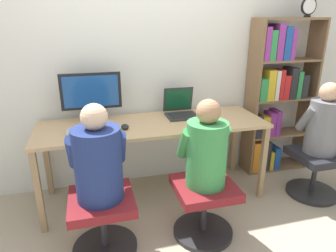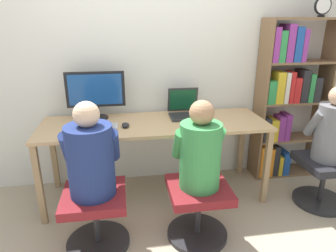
# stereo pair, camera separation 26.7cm
# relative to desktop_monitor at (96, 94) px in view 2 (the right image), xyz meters

# --- Properties ---
(ground_plane) EXTENTS (14.00, 14.00, 0.00)m
(ground_plane) POSITION_rel_desktop_monitor_xyz_m (0.54, -0.55, -1.02)
(ground_plane) COLOR tan
(wall_back) EXTENTS (10.00, 0.05, 2.60)m
(wall_back) POSITION_rel_desktop_monitor_xyz_m (0.54, 0.20, 0.28)
(wall_back) COLOR silver
(wall_back) RESTS_ON ground_plane
(desk) EXTENTS (2.11, 0.69, 0.77)m
(desk) POSITION_rel_desktop_monitor_xyz_m (0.54, -0.20, -0.32)
(desk) COLOR tan
(desk) RESTS_ON ground_plane
(desktop_monitor) EXTENTS (0.55, 0.20, 0.46)m
(desktop_monitor) POSITION_rel_desktop_monitor_xyz_m (0.00, 0.00, 0.00)
(desktop_monitor) COLOR black
(desktop_monitor) RESTS_ON desk
(laptop) EXTENTS (0.31, 0.30, 0.27)m
(laptop) POSITION_rel_desktop_monitor_xyz_m (0.85, -0.05, -0.19)
(laptop) COLOR #2D2D30
(laptop) RESTS_ON desk
(keyboard) EXTENTS (0.43, 0.15, 0.03)m
(keyboard) POSITION_rel_desktop_monitor_xyz_m (-0.02, -0.29, -0.24)
(keyboard) COLOR #B2B2B7
(keyboard) RESTS_ON desk
(computer_mouse_by_keyboard) EXTENTS (0.07, 0.11, 0.04)m
(computer_mouse_by_keyboard) POSITION_rel_desktop_monitor_xyz_m (0.26, -0.29, -0.23)
(computer_mouse_by_keyboard) COLOR black
(computer_mouse_by_keyboard) RESTS_ON desk
(office_chair_left) EXTENTS (0.49, 0.49, 0.47)m
(office_chair_left) POSITION_rel_desktop_monitor_xyz_m (-0.00, -0.86, -0.74)
(office_chair_left) COLOR #262628
(office_chair_left) RESTS_ON ground_plane
(office_chair_right) EXTENTS (0.49, 0.49, 0.47)m
(office_chair_right) POSITION_rel_desktop_monitor_xyz_m (0.80, -0.88, -0.74)
(office_chair_right) COLOR #262628
(office_chair_right) RESTS_ON ground_plane
(person_at_monitor) EXTENTS (0.41, 0.36, 0.71)m
(person_at_monitor) POSITION_rel_desktop_monitor_xyz_m (-0.00, -0.85, -0.25)
(person_at_monitor) COLOR navy
(person_at_monitor) RESTS_ON office_chair_left
(person_at_laptop) EXTENTS (0.38, 0.34, 0.69)m
(person_at_laptop) POSITION_rel_desktop_monitor_xyz_m (0.80, -0.87, -0.26)
(person_at_laptop) COLOR #388C47
(person_at_laptop) RESTS_ON office_chair_right
(bookshelf) EXTENTS (0.75, 0.27, 1.71)m
(bookshelf) POSITION_rel_desktop_monitor_xyz_m (1.96, 0.00, -0.16)
(bookshelf) COLOR brown
(bookshelf) RESTS_ON ground_plane
(desk_clock) EXTENTS (0.17, 0.03, 0.19)m
(desk_clock) POSITION_rel_desktop_monitor_xyz_m (2.18, -0.05, 0.78)
(desk_clock) COLOR black
(desk_clock) RESTS_ON bookshelf
(office_chair_side) EXTENTS (0.49, 0.49, 0.47)m
(office_chair_side) POSITION_rel_desktop_monitor_xyz_m (2.09, -0.60, -0.74)
(office_chair_side) COLOR #262628
(office_chair_side) RESTS_ON ground_plane
(person_near_shelf) EXTENTS (0.37, 0.33, 0.69)m
(person_near_shelf) POSITION_rel_desktop_monitor_xyz_m (2.09, -0.60, -0.26)
(person_near_shelf) COLOR slate
(person_near_shelf) RESTS_ON office_chair_side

